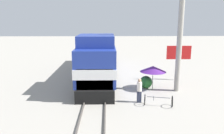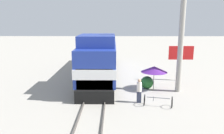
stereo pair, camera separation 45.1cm
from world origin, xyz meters
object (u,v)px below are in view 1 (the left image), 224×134
at_px(utility_pole, 181,22).
at_px(vendor_umbrella, 153,69).
at_px(person_bystander, 139,90).
at_px(bicycle, 158,100).
at_px(locomotive, 99,58).
at_px(billboard_sign, 179,54).

xyz_separation_m(utility_pole, vendor_umbrella, (-1.89, 0.43, -3.77)).
distance_m(person_bystander, bicycle, 1.47).
relative_size(person_bystander, bicycle, 0.87).
xyz_separation_m(locomotive, utility_pole, (6.49, -4.79, 3.56)).
xyz_separation_m(utility_pole, person_bystander, (-3.42, -2.49, -4.56)).
distance_m(locomotive, bicycle, 9.14).
height_order(person_bystander, bicycle, person_bystander).
bearing_deg(vendor_umbrella, locomotive, 136.59).
bearing_deg(utility_pole, person_bystander, -143.87).
bearing_deg(locomotive, utility_pole, -36.43).
height_order(locomotive, vendor_umbrella, locomotive).
bearing_deg(bicycle, utility_pole, 157.50).
distance_m(locomotive, billboard_sign, 7.75).
bearing_deg(locomotive, bicycle, -61.71).
height_order(locomotive, utility_pole, utility_pole).
height_order(billboard_sign, person_bystander, billboard_sign).
distance_m(vendor_umbrella, person_bystander, 3.40).
height_order(billboard_sign, bicycle, billboard_sign).
bearing_deg(billboard_sign, locomotive, 168.14).
distance_m(billboard_sign, bicycle, 7.45).
height_order(utility_pole, billboard_sign, utility_pole).
bearing_deg(billboard_sign, vendor_umbrella, -136.89).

